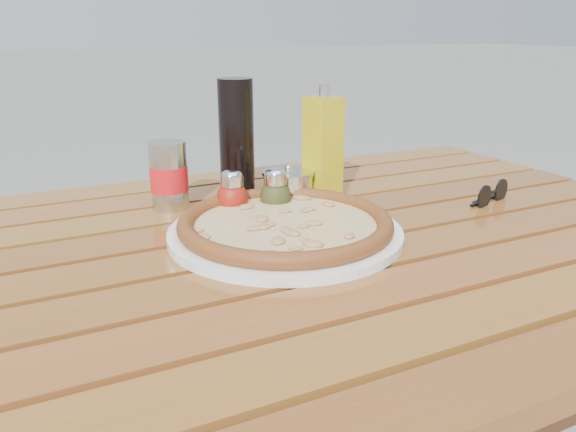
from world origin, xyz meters
name	(u,v)px	position (x,y,z in m)	size (l,w,h in m)	color
table	(294,283)	(0.00, 0.00, 0.67)	(1.40, 0.90, 0.75)	#331F0B
plate	(285,233)	(-0.01, 0.01, 0.76)	(0.36, 0.36, 0.01)	white
pizza	(285,223)	(-0.01, 0.01, 0.77)	(0.34, 0.34, 0.03)	beige
pepper_shaker	(232,194)	(-0.04, 0.14, 0.79)	(0.06, 0.06, 0.08)	#A41F12
oregano_shaker	(276,192)	(0.03, 0.12, 0.79)	(0.07, 0.07, 0.08)	#3E421A
dark_bottle	(237,138)	(0.01, 0.26, 0.86)	(0.07, 0.07, 0.22)	black
soda_can	(169,176)	(-0.13, 0.24, 0.81)	(0.07, 0.07, 0.12)	silver
olive_oil_cruet	(323,148)	(0.15, 0.17, 0.85)	(0.07, 0.07, 0.21)	gold
parmesan_tin	(288,186)	(0.08, 0.17, 0.78)	(0.12, 0.12, 0.07)	silver
sunglasses	(491,195)	(0.41, 0.00, 0.77)	(0.11, 0.05, 0.04)	black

